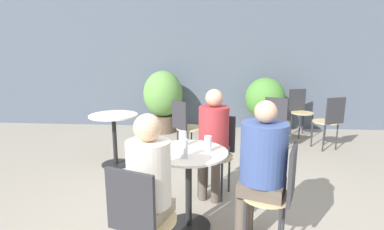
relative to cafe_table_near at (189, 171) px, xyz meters
The scene contains 18 objects.
storefront_wall 3.97m from the cafe_table_near, 87.40° to the left, with size 10.00×0.06×3.00m.
cafe_table_near is the anchor object (origin of this frame).
cafe_table_far 1.92m from the cafe_table_near, 129.02° to the left, with size 0.68×0.68×0.75m.
bistro_chair_0 0.80m from the cafe_table_near, 109.36° to the right, with size 0.45×0.46×0.90m.
bistro_chair_1 0.80m from the cafe_table_near, 19.36° to the right, with size 0.46×0.45×0.90m.
bistro_chair_2 0.80m from the cafe_table_near, 70.64° to the left, with size 0.45×0.46×0.90m.
bistro_chair_3 3.80m from the cafe_table_near, 60.46° to the left, with size 0.45×0.46×0.90m.
bistro_chair_4 3.22m from the cafe_table_near, 48.59° to the left, with size 0.46×0.47×0.90m.
bistro_chair_5 2.65m from the cafe_table_near, 61.96° to the left, with size 0.45×0.47×0.90m.
bistro_chair_6 1.87m from the cafe_table_near, 96.97° to the left, with size 0.48×0.48×0.90m.
seated_person_0 0.68m from the cafe_table_near, 109.36° to the right, with size 0.35×0.37×1.23m.
seated_person_1 0.68m from the cafe_table_near, 19.36° to the right, with size 0.45×0.42×1.26m.
seated_person_2 0.68m from the cafe_table_near, 70.64° to the left, with size 0.37×0.39×1.24m.
beer_glass_0 0.32m from the cafe_table_near, ahead, with size 0.07×0.07×0.14m.
beer_glass_1 0.32m from the cafe_table_near, 113.74° to the left, with size 0.07×0.07×0.14m.
beer_glass_2 0.32m from the cafe_table_near, 97.60° to the right, with size 0.07×0.07×0.16m.
potted_plant_0 3.45m from the cafe_table_near, 103.73° to the left, with size 0.79×0.79×1.25m.
potted_plant_1 3.60m from the cafe_table_near, 70.29° to the left, with size 0.78×0.78×1.12m.
Camera 1 is at (0.06, -2.34, 1.64)m, focal length 28.00 mm.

